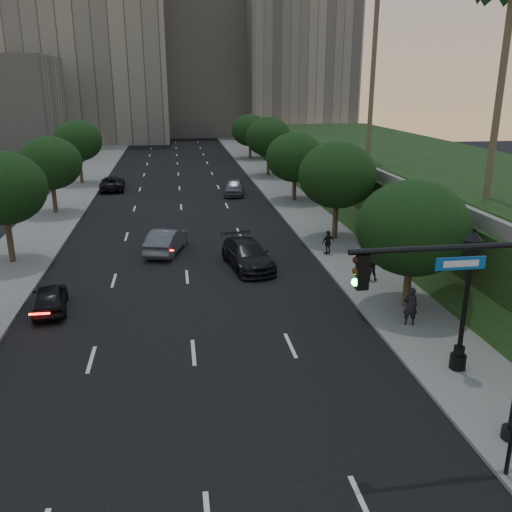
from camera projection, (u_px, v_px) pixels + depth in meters
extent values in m
plane|color=black|center=(200.00, 427.00, 17.14)|extent=(160.00, 160.00, 0.00)
cube|color=black|center=(182.00, 212.00, 45.38)|extent=(16.00, 140.00, 0.02)
cube|color=slate|center=(301.00, 208.00, 46.81)|extent=(4.50, 140.00, 0.15)
cube|color=slate|center=(54.00, 216.00, 43.91)|extent=(4.50, 140.00, 0.15)
cube|color=black|center=(442.00, 186.00, 46.01)|extent=(18.00, 90.00, 4.00)
cube|color=slate|center=(347.00, 160.00, 44.08)|extent=(0.35, 90.00, 0.70)
cube|color=gray|center=(92.00, 50.00, 96.87)|extent=(26.00, 20.00, 32.00)
cube|color=#A3A096|center=(202.00, 69.00, 110.04)|extent=(22.00, 18.00, 26.00)
cube|color=gray|center=(295.00, 41.00, 105.41)|extent=(20.00, 22.00, 36.00)
cylinder|color=#38281C|center=(408.00, 281.00, 25.69)|extent=(0.36, 0.36, 2.86)
ellipsoid|color=black|center=(413.00, 228.00, 24.90)|extent=(5.20, 5.20, 4.42)
cylinder|color=#38281C|center=(335.00, 218.00, 36.94)|extent=(0.36, 0.36, 3.21)
ellipsoid|color=black|center=(337.00, 175.00, 36.04)|extent=(5.20, 5.20, 4.42)
cylinder|color=#38281C|center=(294.00, 186.00, 49.23)|extent=(0.36, 0.36, 2.86)
ellipsoid|color=black|center=(295.00, 157.00, 48.43)|extent=(5.20, 5.20, 4.42)
cylinder|color=#38281C|center=(268.00, 162.00, 62.36)|extent=(0.36, 0.36, 3.21)
ellipsoid|color=black|center=(268.00, 137.00, 61.46)|extent=(5.20, 5.20, 4.42)
cylinder|color=#38281C|center=(250.00, 149.00, 76.53)|extent=(0.36, 0.36, 2.86)
ellipsoid|color=black|center=(250.00, 130.00, 75.74)|extent=(5.20, 5.20, 4.42)
cylinder|color=#38281C|center=(10.00, 238.00, 32.13)|extent=(0.36, 0.36, 3.26)
ellipsoid|color=black|center=(2.00, 188.00, 31.22)|extent=(5.00, 5.00, 4.25)
cylinder|color=#38281C|center=(54.00, 196.00, 44.41)|extent=(0.36, 0.36, 2.99)
ellipsoid|color=black|center=(50.00, 163.00, 43.57)|extent=(5.00, 5.00, 4.25)
cylinder|color=#38281C|center=(81.00, 169.00, 57.54)|extent=(0.36, 0.36, 3.26)
ellipsoid|color=black|center=(78.00, 141.00, 56.64)|extent=(5.00, 5.00, 4.25)
cylinder|color=#4C4233|center=(500.00, 90.00, 29.74)|extent=(0.40, 0.40, 12.00)
cylinder|color=#4C4233|center=(373.00, 72.00, 44.21)|extent=(0.40, 0.40, 14.50)
cylinder|color=black|center=(510.00, 435.00, 16.35)|extent=(0.56, 0.56, 0.50)
cylinder|color=black|center=(448.00, 248.00, 14.11)|extent=(5.40, 0.16, 0.16)
cube|color=black|center=(362.00, 272.00, 13.95)|extent=(0.32, 0.22, 0.95)
sphere|color=black|center=(356.00, 260.00, 13.83)|extent=(0.20, 0.20, 0.20)
sphere|color=#3F2B0A|center=(356.00, 271.00, 13.92)|extent=(0.20, 0.20, 0.20)
sphere|color=#19F24C|center=(355.00, 282.00, 14.01)|extent=(0.20, 0.20, 0.20)
cube|color=#0E55B7|center=(461.00, 263.00, 14.31)|extent=(1.40, 0.05, 0.35)
cylinder|color=black|center=(457.00, 363.00, 20.33)|extent=(0.60, 0.60, 0.70)
cylinder|color=black|center=(459.00, 351.00, 20.18)|extent=(0.40, 0.40, 0.40)
cylinder|color=black|center=(465.00, 303.00, 19.58)|extent=(0.18, 0.18, 3.60)
cube|color=black|center=(472.00, 249.00, 18.96)|extent=(0.42, 0.42, 0.70)
cone|color=black|center=(474.00, 235.00, 18.80)|extent=(0.64, 0.64, 0.35)
sphere|color=black|center=(475.00, 230.00, 18.74)|extent=(0.14, 0.14, 0.14)
cylinder|color=black|center=(511.00, 440.00, 14.55)|extent=(0.12, 0.12, 2.50)
imported|color=black|center=(50.00, 298.00, 25.70)|extent=(2.04, 4.00, 1.30)
imported|color=#515257|center=(167.00, 240.00, 34.56)|extent=(2.90, 5.03, 1.57)
imported|color=black|center=(112.00, 183.00, 54.62)|extent=(2.58, 5.15, 1.40)
imported|color=black|center=(248.00, 255.00, 31.72)|extent=(3.00, 5.64, 1.55)
imported|color=#595B61|center=(234.00, 187.00, 52.29)|extent=(2.51, 4.84, 1.57)
imported|color=black|center=(410.00, 306.00, 23.80)|extent=(0.71, 0.54, 1.76)
imported|color=black|center=(371.00, 267.00, 29.26)|extent=(0.85, 0.72, 1.53)
imported|color=black|center=(328.00, 242.00, 33.70)|extent=(0.97, 0.66, 1.53)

